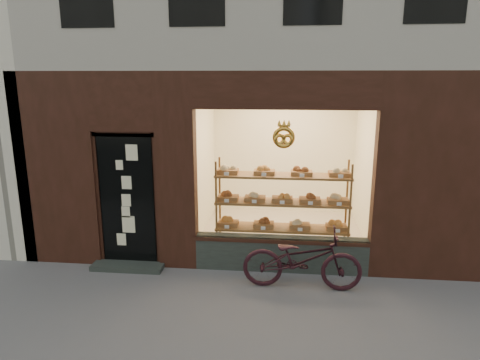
# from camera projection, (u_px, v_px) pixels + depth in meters

# --- Properties ---
(ground) EXTENTS (90.00, 90.00, 0.00)m
(ground) POSITION_uv_depth(u_px,v_px,m) (239.00, 349.00, 4.86)
(ground) COLOR #58585B
(display_shelf) EXTENTS (2.20, 0.45, 1.70)m
(display_shelf) POSITION_uv_depth(u_px,v_px,m) (282.00, 210.00, 7.08)
(display_shelf) COLOR brown
(display_shelf) RESTS_ON ground
(bicycle) EXTENTS (1.72, 0.63, 0.90)m
(bicycle) POSITION_uv_depth(u_px,v_px,m) (302.00, 259.00, 6.17)
(bicycle) COLOR black
(bicycle) RESTS_ON ground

